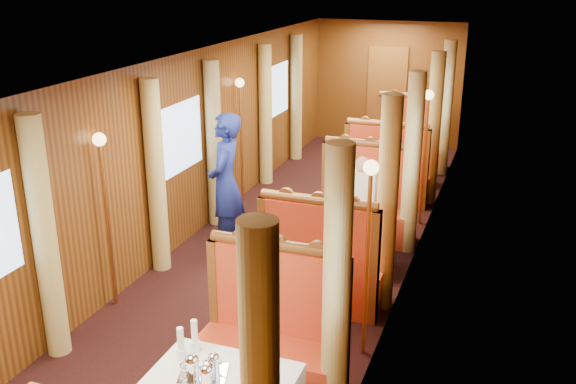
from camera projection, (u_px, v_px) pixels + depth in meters
The scene contains 42 objects.
floor at pixel (288, 258), 8.21m from camera, with size 3.00×12.00×0.01m, color black, non-canonical shape.
ceiling at pixel (288, 61), 7.37m from camera, with size 3.00×12.00×0.01m, color silver, non-canonical shape.
wall_far at pixel (387, 83), 13.11m from camera, with size 3.00×2.50×0.01m, color brown, non-canonical shape.
wall_left at pixel (179, 153), 8.27m from camera, with size 12.00×2.50×0.01m, color brown, non-canonical shape.
wall_right at pixel (412, 178), 7.31m from camera, with size 12.00×2.50×0.01m, color brown, non-canonical shape.
doorway_far at pixel (386, 96), 13.16m from camera, with size 0.80×0.04×2.00m, color brown.
banquette_near_aft at pixel (272, 342), 5.62m from camera, with size 1.30×0.55×1.34m.
table_mid at pixel (346, 239), 7.84m from camera, with size 1.05×0.72×0.75m, color white.
banquette_mid_fwd at pixel (321, 271), 6.93m from camera, with size 1.30×0.55×1.34m.
banquette_mid_aft at pixel (365, 208), 8.72m from camera, with size 1.30×0.55×1.34m.
table_far at pixel (399, 161), 10.94m from camera, with size 1.05×0.72×0.75m, color white.
banquette_far_fwd at pixel (387, 176), 10.03m from camera, with size 1.30×0.55×1.34m.
banquette_far_aft at pixel (409, 144), 11.83m from camera, with size 1.30×0.55×1.34m.
tea_tray at pixel (203, 374), 4.63m from camera, with size 0.34×0.26×0.01m, color silver.
teapot_left at pixel (193, 368), 4.59m from camera, with size 0.17×0.13×0.14m, color silver, non-canonical shape.
teapot_right at pixel (207, 378), 4.50m from camera, with size 0.15×0.12×0.13m, color silver, non-canonical shape.
teapot_back at pixel (214, 365), 4.65m from camera, with size 0.15×0.11×0.12m, color silver, non-canonical shape.
cup_inboard at pixel (181, 347), 4.79m from camera, with size 0.08×0.08×0.26m.
cup_outboard at pixel (195, 339), 4.89m from camera, with size 0.08×0.08×0.26m.
rose_vase_mid at pixel (348, 198), 7.64m from camera, with size 0.06×0.06×0.36m.
rose_vase_far at pixel (398, 130), 10.75m from camera, with size 0.06×0.06×0.36m.
curtain_left_near_b at pixel (45, 240), 5.84m from camera, with size 0.22×0.22×2.35m, color tan.
window_right_near at pixel (321, 308), 4.14m from camera, with size 1.20×0.90×0.01m, color #91ADD3, non-canonical shape.
curtain_right_near_b at pixel (337, 289), 4.96m from camera, with size 0.22×0.22×2.35m, color tan.
window_left_mid at pixel (179, 138), 8.20m from camera, with size 1.20×0.90×0.01m, color #91ADD3, non-canonical shape.
curtain_left_mid_a at pixel (156, 178), 7.56m from camera, with size 0.22×0.22×2.35m, color tan.
curtain_left_mid_b at pixel (214, 145), 8.95m from camera, with size 0.22×0.22×2.35m, color tan.
window_right_mid at pixel (411, 161), 7.25m from camera, with size 1.20×0.90×0.01m, color #91ADD3, non-canonical shape.
curtain_right_mid_a at pixel (387, 206), 6.68m from camera, with size 0.22×0.22×2.35m, color tan.
curtain_right_mid_b at pixel (412, 164), 8.06m from camera, with size 0.22×0.22×2.35m, color tan.
window_left_far at pixel (276, 90), 11.30m from camera, with size 1.20×0.90×0.01m, color #91ADD3, non-canonical shape.
curtain_left_far_a at pixel (265, 115), 10.66m from camera, with size 0.22×0.22×2.35m, color tan.
curtain_left_far_b at pixel (296, 98), 12.05m from camera, with size 0.22×0.22×2.35m, color tan.
window_right_far at pixel (448, 102), 10.35m from camera, with size 1.20×0.90×0.01m, color #91ADD3, non-canonical shape.
curtain_right_far_a at pixel (433, 129), 9.78m from camera, with size 0.22×0.22×2.35m, color tan.
curtain_right_far_b at pixel (446, 109), 11.17m from camera, with size 0.22×0.22×2.35m, color tan.
sconce_left_fore at pixel (104, 186), 6.64m from camera, with size 0.14×0.14×1.95m.
sconce_right_fore at pixel (369, 220), 5.74m from camera, with size 0.14×0.14×1.95m.
sconce_left_aft at pixel (240, 115), 9.74m from camera, with size 0.14×0.14×1.95m.
sconce_right_aft at pixel (426, 130), 8.85m from camera, with size 0.14×0.14×1.95m.
steward at pixel (226, 184), 8.16m from camera, with size 0.67×0.44×1.83m, color navy.
passenger at pixel (361, 192), 8.37m from camera, with size 0.40×0.44×0.76m.
Camera 1 is at (2.52, -7.01, 3.55)m, focal length 40.00 mm.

